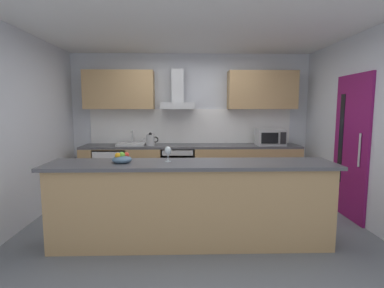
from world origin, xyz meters
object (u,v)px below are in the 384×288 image
object	(u,v)px
kettle	(150,140)
fruit_bowl	(122,159)
oven	(178,169)
microwave	(270,137)
refrigerator	(113,171)
wine_glass	(168,151)
range_hood	(178,97)
sink	(132,144)

from	to	relation	value
kettle	fruit_bowl	world-z (taller)	kettle
oven	microwave	xyz separation A→B (m)	(1.69, -0.03, 0.59)
kettle	fruit_bowl	size ratio (longest dim) A/B	1.31
oven	refrigerator	distance (m)	1.21
oven	wine_glass	size ratio (longest dim) A/B	4.50
microwave	wine_glass	world-z (taller)	microwave
refrigerator	wine_glass	distance (m)	2.42
oven	refrigerator	bearing A→B (deg)	-179.87
refrigerator	kettle	xyz separation A→B (m)	(0.71, -0.03, 0.58)
oven	microwave	size ratio (longest dim) A/B	1.60
refrigerator	range_hood	size ratio (longest dim) A/B	1.18
fruit_bowl	oven	bearing A→B (deg)	74.31
oven	kettle	world-z (taller)	kettle
range_hood	wine_glass	world-z (taller)	range_hood
refrigerator	wine_glass	bearing A→B (deg)	-60.81
microwave	sink	xyz separation A→B (m)	(-2.54, 0.04, -0.12)
sink	oven	bearing A→B (deg)	-0.74
refrigerator	fruit_bowl	size ratio (longest dim) A/B	3.86
refrigerator	range_hood	bearing A→B (deg)	6.26
fruit_bowl	range_hood	bearing A→B (deg)	75.19
fruit_bowl	wine_glass	bearing A→B (deg)	6.11
oven	microwave	distance (m)	1.79
kettle	fruit_bowl	xyz separation A→B (m)	(-0.09, -2.06, 0.01)
refrigerator	wine_glass	size ratio (longest dim) A/B	4.78
wine_glass	fruit_bowl	world-z (taller)	wine_glass
sink	range_hood	bearing A→B (deg)	7.97
refrigerator	kettle	world-z (taller)	kettle
range_hood	wine_glass	xyz separation A→B (m)	(-0.07, -2.17, -0.69)
refrigerator	microwave	world-z (taller)	microwave
refrigerator	fruit_bowl	world-z (taller)	fruit_bowl
refrigerator	fruit_bowl	bearing A→B (deg)	-73.48
microwave	oven	bearing A→B (deg)	179.06
refrigerator	microwave	size ratio (longest dim) A/B	1.70
microwave	fruit_bowl	distance (m)	3.08
sink	fruit_bowl	xyz separation A→B (m)	(0.26, -2.10, 0.09)
microwave	range_hood	xyz separation A→B (m)	(-1.69, 0.16, 0.74)
microwave	kettle	distance (m)	2.19
oven	range_hood	xyz separation A→B (m)	(-0.00, 0.13, 1.33)
oven	kettle	bearing A→B (deg)	-176.11
kettle	range_hood	size ratio (longest dim) A/B	0.40
microwave	fruit_bowl	world-z (taller)	microwave
refrigerator	range_hood	xyz separation A→B (m)	(1.21, 0.13, 1.36)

